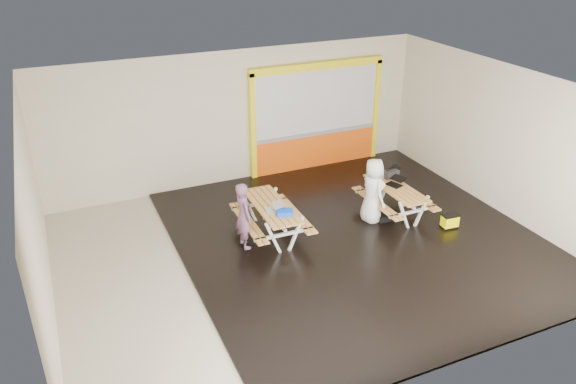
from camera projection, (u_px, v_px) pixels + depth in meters
name	position (u px, v px, depth m)	size (l,w,h in m)	color
room	(306.00, 176.00, 11.15)	(10.02, 8.02, 3.52)	beige
deck	(356.00, 238.00, 12.37)	(7.50, 7.98, 0.05)	black
kiosk	(316.00, 119.00, 15.32)	(3.88, 0.16, 3.00)	#FA5E10
picnic_table_left	(271.00, 213.00, 12.20)	(1.38, 1.99, 0.79)	gold
picnic_table_right	(395.00, 194.00, 13.11)	(1.30, 1.88, 0.74)	gold
person_left	(244.00, 215.00, 11.63)	(0.54, 0.35, 1.47)	#6D4862
person_right	(373.00, 191.00, 12.76)	(0.76, 0.50, 1.56)	white
laptop_left	(274.00, 208.00, 11.88)	(0.42, 0.38, 0.16)	silver
laptop_right	(395.00, 183.00, 13.13)	(0.49, 0.46, 0.17)	black
blue_pouch	(285.00, 212.00, 11.72)	(0.34, 0.24, 0.10)	blue
toolbox	(391.00, 174.00, 13.49)	(0.41, 0.25, 0.22)	black
backpack	(395.00, 173.00, 13.89)	(0.28, 0.22, 0.43)	black
dark_case	(385.00, 217.00, 13.04)	(0.37, 0.28, 0.14)	black
fluke_bag	(450.00, 221.00, 12.68)	(0.39, 0.27, 0.32)	black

